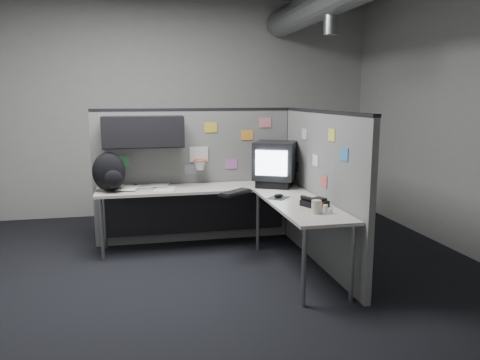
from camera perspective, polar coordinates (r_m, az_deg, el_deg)
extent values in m
cube|color=black|center=(4.73, -2.19, -11.86)|extent=(5.60, 5.60, 0.01)
cube|color=#9E9E99|center=(7.17, -6.33, 8.75)|extent=(5.60, 0.01, 3.20)
cube|color=#9E9E99|center=(1.71, 14.53, 4.20)|extent=(5.60, 0.01, 3.20)
cylinder|color=slate|center=(5.62, 11.01, 18.49)|extent=(0.16, 0.16, 0.30)
cube|color=slate|center=(5.74, -5.40, 0.40)|extent=(2.43, 0.06, 1.60)
cube|color=black|center=(5.66, -5.53, 8.56)|extent=(2.43, 0.07, 0.03)
cube|color=black|center=(6.00, 5.91, 0.82)|extent=(0.07, 0.07, 1.60)
cube|color=black|center=(5.43, -11.72, 5.80)|extent=(0.90, 0.35, 0.35)
cube|color=black|center=(5.26, -11.69, 5.66)|extent=(0.90, 0.02, 0.33)
cube|color=silver|center=(5.67, -5.04, 3.14)|extent=(0.22, 0.02, 0.18)
torus|color=#D85914|center=(5.58, -4.91, 2.42)|extent=(0.16, 0.16, 0.01)
cone|color=white|center=(5.59, -4.90, 1.81)|extent=(0.14, 0.14, 0.11)
cube|color=#4CB266|center=(5.63, -14.16, 2.22)|extent=(0.15, 0.01, 0.12)
cube|color=gold|center=(5.66, -3.58, 6.41)|extent=(0.15, 0.01, 0.12)
cube|color=#B266B2|center=(5.75, -1.07, 1.98)|extent=(0.15, 0.01, 0.12)
cube|color=orange|center=(5.76, 0.88, 5.49)|extent=(0.15, 0.01, 0.12)
cube|color=#D87F7F|center=(5.80, 3.11, 7.00)|extent=(0.15, 0.01, 0.12)
cube|color=gray|center=(5.68, -6.02, 1.32)|extent=(0.15, 0.01, 0.12)
cube|color=slate|center=(5.00, 9.80, -1.16)|extent=(0.06, 2.23, 1.60)
cube|color=black|center=(4.91, 10.09, 8.22)|extent=(0.07, 2.23, 0.03)
cube|color=silver|center=(5.31, 7.86, 5.55)|extent=(0.01, 0.15, 0.12)
cube|color=silver|center=(5.01, 9.17, 2.37)|extent=(0.01, 0.15, 0.12)
cube|color=#E5D84C|center=(4.61, 11.10, 5.40)|extent=(0.01, 0.15, 0.12)
cube|color=#26262D|center=(5.59, 6.88, 1.67)|extent=(0.01, 0.15, 0.12)
cube|color=#337FCC|center=(4.36, 12.60, 3.09)|extent=(0.01, 0.15, 0.12)
cube|color=#CC4C4C|center=(4.81, 10.20, -0.15)|extent=(0.01, 0.15, 0.12)
cube|color=#BBB3A9|center=(5.44, -5.12, -1.04)|extent=(2.30, 0.56, 0.03)
cube|color=#BBB3A9|center=(4.64, 7.45, -3.05)|extent=(0.56, 1.55, 0.03)
cube|color=black|center=(5.72, -5.36, -3.72)|extent=(2.18, 0.02, 0.55)
cylinder|color=gray|center=(5.29, -16.49, -5.83)|extent=(0.04, 0.04, 0.70)
cylinder|color=gray|center=(5.71, -16.20, -4.63)|extent=(0.04, 0.04, 0.70)
cylinder|color=gray|center=(5.44, 2.18, -4.97)|extent=(0.04, 0.04, 0.70)
cylinder|color=gray|center=(4.04, 7.79, -10.51)|extent=(0.04, 0.04, 0.70)
cylinder|color=gray|center=(4.20, 13.51, -9.86)|extent=(0.04, 0.04, 0.70)
cube|color=black|center=(5.51, 4.27, -0.27)|extent=(0.54, 0.56, 0.09)
cube|color=black|center=(5.47, 4.31, 2.42)|extent=(0.61, 0.61, 0.43)
cube|color=white|center=(5.23, 3.83, 2.07)|extent=(0.33, 0.17, 0.28)
cube|color=black|center=(5.03, -0.55, -1.59)|extent=(0.42, 0.39, 0.03)
cube|color=black|center=(5.03, -0.55, -1.39)|extent=(0.38, 0.35, 0.01)
cube|color=black|center=(4.86, 4.71, -2.17)|extent=(0.27, 0.27, 0.01)
ellipsoid|color=black|center=(4.86, 4.72, -1.90)|extent=(0.10, 0.07, 0.04)
cube|color=black|center=(4.54, 9.08, -2.82)|extent=(0.26, 0.27, 0.06)
cylinder|color=black|center=(4.49, 8.39, -2.29)|extent=(0.12, 0.19, 0.04)
cube|color=black|center=(4.56, 9.68, -2.27)|extent=(0.13, 0.14, 0.02)
cylinder|color=silver|center=(4.34, 10.37, -3.40)|extent=(0.04, 0.04, 0.07)
cylinder|color=silver|center=(4.28, 9.86, -3.64)|extent=(0.04, 0.04, 0.06)
cylinder|color=silver|center=(4.29, 11.01, -3.71)|extent=(0.04, 0.04, 0.05)
cylinder|color=#D85914|center=(4.37, 9.82, -3.22)|extent=(0.04, 0.04, 0.08)
cylinder|color=#BAB6A4|center=(4.26, 9.29, -3.25)|extent=(0.10, 0.10, 0.12)
cube|color=white|center=(5.39, -9.11, -1.05)|extent=(0.28, 0.35, 0.00)
cube|color=white|center=(5.59, -11.46, -0.70)|extent=(0.28, 0.35, 0.00)
cube|color=white|center=(5.55, -14.29, -0.86)|extent=(0.28, 0.35, 0.00)
cube|color=white|center=(5.61, -9.80, -0.54)|extent=(0.28, 0.35, 0.00)
cube|color=white|center=(5.45, -13.46, -0.96)|extent=(0.28, 0.35, 0.00)
cube|color=white|center=(5.69, -14.98, -0.52)|extent=(0.28, 0.35, 0.00)
ellipsoid|color=black|center=(5.35, -15.69, 0.97)|extent=(0.36, 0.26, 0.44)
ellipsoid|color=black|center=(5.22, -15.19, 0.11)|extent=(0.20, 0.11, 0.20)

